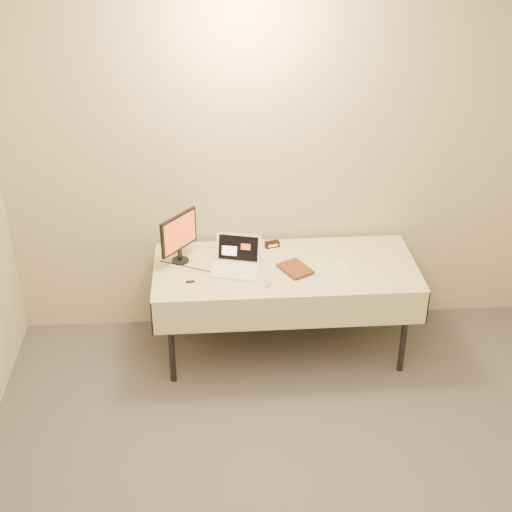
{
  "coord_description": "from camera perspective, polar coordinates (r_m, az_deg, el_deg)",
  "views": [
    {
      "loc": [
        -0.52,
        -2.27,
        3.29
      ],
      "look_at": [
        -0.21,
        1.99,
        0.86
      ],
      "focal_mm": 50.0,
      "sensor_mm": 36.0,
      "label": 1
    }
  ],
  "objects": [
    {
      "name": "usb_dongle",
      "position": [
        4.87,
        -5.28,
        -2.06
      ],
      "size": [
        0.06,
        0.02,
        0.01
      ],
      "primitive_type": "cube",
      "rotation": [
        0.0,
        0.0,
        0.11
      ],
      "color": "black",
      "rests_on": "table"
    },
    {
      "name": "back_wall",
      "position": [
        5.17,
        1.97,
        7.6
      ],
      "size": [
        4.0,
        0.1,
        2.7
      ],
      "primitive_type": "cube",
      "color": "beige",
      "rests_on": "ground"
    },
    {
      "name": "monitor",
      "position": [
        5.02,
        -6.19,
        1.71
      ],
      "size": [
        0.24,
        0.29,
        0.37
      ],
      "rotation": [
        0.0,
        0.0,
        0.89
      ],
      "color": "black",
      "rests_on": "table"
    },
    {
      "name": "clicker",
      "position": [
        4.81,
        0.93,
        -2.24
      ],
      "size": [
        0.06,
        0.08,
        0.02
      ],
      "primitive_type": "ellipsoid",
      "rotation": [
        0.0,
        0.0,
        -0.36
      ],
      "color": "#B3B3B5",
      "rests_on": "table"
    },
    {
      "name": "alarm_clock",
      "position": [
        5.27,
        1.3,
        0.95
      ],
      "size": [
        0.11,
        0.07,
        0.04
      ],
      "rotation": [
        0.0,
        0.0,
        0.26
      ],
      "color": "black",
      "rests_on": "table"
    },
    {
      "name": "laptop",
      "position": [
        4.99,
        -1.6,
        -0.43
      ],
      "size": [
        0.38,
        0.35,
        0.22
      ],
      "rotation": [
        0.0,
        0.0,
        -0.26
      ],
      "color": "white",
      "rests_on": "table"
    },
    {
      "name": "paper_form",
      "position": [
        5.02,
        6.66,
        -1.15
      ],
      "size": [
        0.19,
        0.29,
        0.0
      ],
      "primitive_type": "cube",
      "rotation": [
        0.0,
        0.0,
        -0.34
      ],
      "color": "#B9E9BB",
      "rests_on": "table"
    },
    {
      "name": "book",
      "position": [
        4.89,
        2.35,
        -0.26
      ],
      "size": [
        0.16,
        0.1,
        0.23
      ],
      "primitive_type": "imported",
      "rotation": [
        0.0,
        0.0,
        0.49
      ],
      "color": "brown",
      "rests_on": "table"
    },
    {
      "name": "table",
      "position": [
        5.07,
        2.36,
        -1.42
      ],
      "size": [
        1.86,
        0.81,
        0.74
      ],
      "color": "black",
      "rests_on": "ground"
    }
  ]
}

